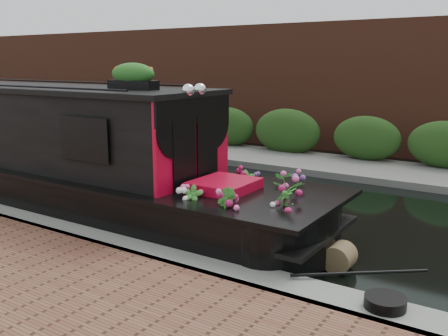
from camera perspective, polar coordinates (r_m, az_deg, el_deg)
The scene contains 8 objects.
ground at distance 10.76m, azimuth -4.37°, elevation -2.96°, with size 80.00×80.00×0.00m, color black.
near_bank_coping at distance 8.52m, azimuth -18.18°, elevation -7.63°, with size 40.00×0.60×0.50m, color gray.
far_bank_path at distance 14.23m, azimuth 6.01°, elevation 0.71°, with size 40.00×2.40×0.34m, color #62625E.
far_hedge at distance 15.02m, azimuth 7.60°, elevation 1.27°, with size 40.00×1.10×2.80m, color #1F4115.
far_brick_wall at distance 16.91m, azimuth 10.71°, elevation 2.37°, with size 40.00×1.00×8.00m, color #5A2D1E.
narrowboat at distance 11.08m, azimuth -21.98°, elevation 1.37°, with size 12.84×2.32×3.00m.
rope_fender at distance 7.02m, azimuth 13.11°, elevation -9.91°, with size 0.38×0.38×0.37m, color brown.
coiled_mooring_rope at distance 5.67m, azimuth 17.93°, elevation -14.40°, with size 0.44×0.44×0.12m, color black.
Camera 1 is at (6.38, -8.21, 2.78)m, focal length 40.00 mm.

